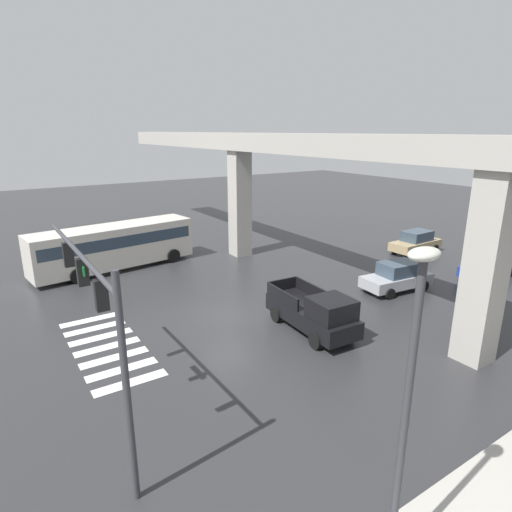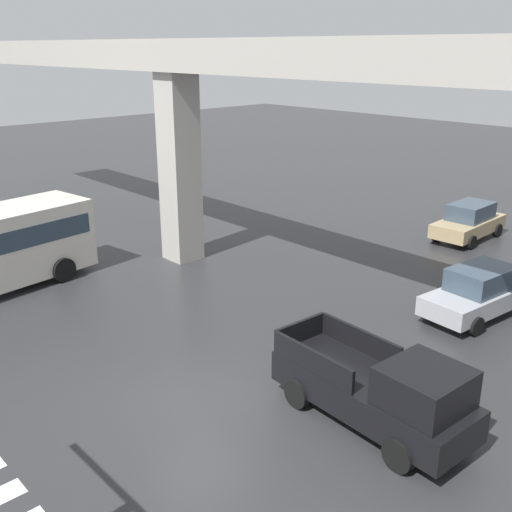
% 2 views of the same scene
% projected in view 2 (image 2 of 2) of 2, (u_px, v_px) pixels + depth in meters
% --- Properties ---
extents(ground_plane, '(120.00, 120.00, 0.00)m').
position_uv_depth(ground_plane, '(198.00, 401.00, 15.54)').
color(ground_plane, '#2D2D30').
extents(elevated_overpass, '(57.41, 1.80, 8.96)m').
position_uv_depth(elevated_overpass, '(367.00, 87.00, 17.14)').
color(elevated_overpass, '#ADA89E').
rests_on(elevated_overpass, ground).
extents(pickup_truck, '(5.20, 2.30, 2.08)m').
position_uv_depth(pickup_truck, '(381.00, 391.00, 14.18)').
color(pickup_truck, black).
rests_on(pickup_truck, ground).
extents(sedan_tan, '(2.07, 4.35, 1.72)m').
position_uv_depth(sedan_tan, '(469.00, 221.00, 28.37)').
color(sedan_tan, tan).
rests_on(sedan_tan, ground).
extents(sedan_silver, '(2.28, 4.45, 1.72)m').
position_uv_depth(sedan_silver, '(479.00, 292.00, 20.22)').
color(sedan_silver, '#A8AAAF').
rests_on(sedan_silver, ground).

